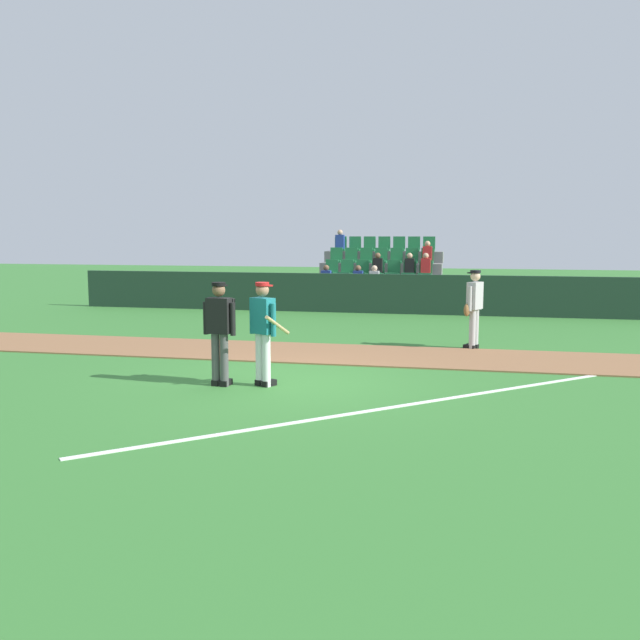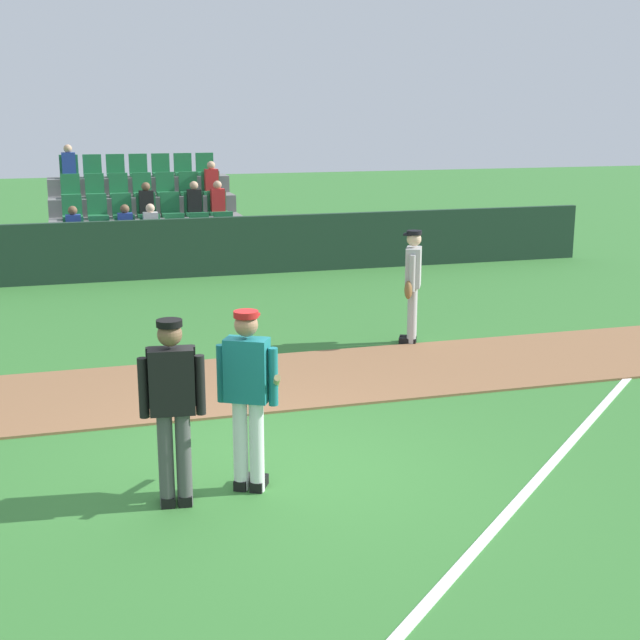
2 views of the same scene
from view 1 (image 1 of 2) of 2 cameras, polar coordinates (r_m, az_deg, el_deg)
The scene contains 8 objects.
ground_plane at distance 12.03m, azimuth -2.98°, elevation -5.14°, with size 80.00×80.00×0.00m, color #387A33.
infield_dirt_path at distance 14.76m, azimuth -0.07°, elevation -2.76°, with size 28.00×2.44×0.03m, color #936642.
foul_line_chalk at distance 11.14m, azimuth 11.48°, elevation -6.25°, with size 12.00×0.10×0.01m, color white.
dugout_fence at distance 22.26m, azimuth 4.17°, elevation 2.20°, with size 20.00×0.16×1.27m, color #1E3828.
stadium_bleachers at distance 24.51m, azimuth 4.93°, elevation 2.92°, with size 4.45×3.80×2.70m.
batter_teal_jersey at distance 11.56m, azimuth -4.73°, elevation -0.78°, with size 0.64×0.79×1.76m.
umpire_home_plate at distance 11.66m, azimuth -8.29°, elevation -0.61°, with size 0.59×0.33×1.76m.
runner_grey_jersey at distance 15.60m, azimuth 12.64°, elevation 1.12°, with size 0.45×0.61×1.76m.
Camera 1 is at (3.09, -11.34, 2.57)m, focal length 38.61 mm.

